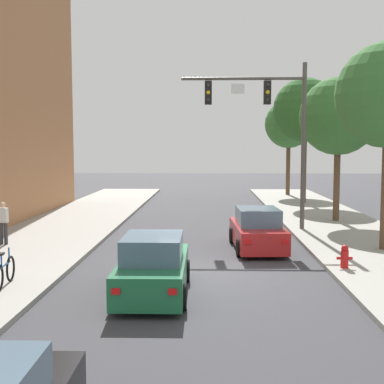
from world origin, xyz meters
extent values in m
plane|color=#38383D|center=(0.00, 0.00, 0.00)|extent=(120.00, 120.00, 0.00)
cylinder|color=#514C47|center=(4.60, 8.19, 3.90)|extent=(0.20, 0.20, 7.50)
cylinder|color=#514C47|center=(1.83, 8.19, 6.95)|extent=(5.53, 0.14, 0.14)
cube|color=black|center=(2.94, 8.19, 6.33)|extent=(0.32, 0.28, 1.05)
sphere|color=#2D2823|center=(2.94, 8.04, 6.66)|extent=(0.18, 0.18, 0.18)
sphere|color=yellow|center=(2.94, 8.04, 6.33)|extent=(0.18, 0.18, 0.18)
sphere|color=#2D2823|center=(2.94, 8.04, 6.00)|extent=(0.18, 0.18, 0.18)
cube|color=black|center=(0.28, 8.19, 6.33)|extent=(0.32, 0.28, 1.05)
sphere|color=#2D2823|center=(0.28, 8.04, 6.66)|extent=(0.18, 0.18, 0.18)
sphere|color=yellow|center=(0.28, 8.04, 6.33)|extent=(0.18, 0.18, 0.18)
sphere|color=#2D2823|center=(0.28, 8.04, 6.00)|extent=(0.18, 0.18, 0.18)
cube|color=white|center=(1.61, 8.17, 6.50)|extent=(0.60, 0.03, 0.44)
cube|color=#B21E1E|center=(2.15, 4.07, 0.56)|extent=(1.92, 4.28, 0.80)
cube|color=slate|center=(2.16, 3.92, 1.28)|extent=(1.60, 2.08, 0.64)
cylinder|color=black|center=(1.28, 5.32, 0.32)|extent=(0.25, 0.65, 0.64)
cylinder|color=black|center=(2.89, 5.41, 0.32)|extent=(0.25, 0.65, 0.64)
cylinder|color=black|center=(1.42, 2.72, 0.32)|extent=(0.25, 0.65, 0.64)
cylinder|color=black|center=(3.03, 2.81, 0.32)|extent=(0.25, 0.65, 0.64)
cube|color=red|center=(1.63, 1.91, 0.68)|extent=(0.20, 0.05, 0.14)
cube|color=red|center=(2.90, 1.98, 0.68)|extent=(0.20, 0.05, 0.14)
cube|color=#1E663D|center=(-1.15, -1.98, 0.56)|extent=(1.73, 4.21, 0.80)
cube|color=slate|center=(-1.15, -2.13, 1.28)|extent=(1.52, 2.01, 0.64)
cylinder|color=black|center=(-1.97, -0.68, 0.32)|extent=(0.23, 0.64, 0.64)
cylinder|color=black|center=(-0.35, -0.67, 0.32)|extent=(0.23, 0.64, 0.64)
cylinder|color=black|center=(-1.94, -3.28, 0.32)|extent=(0.23, 0.64, 0.64)
cylinder|color=black|center=(-0.33, -3.27, 0.32)|extent=(0.23, 0.64, 0.64)
cube|color=red|center=(-1.77, -4.10, 0.68)|extent=(0.20, 0.04, 0.14)
cube|color=red|center=(-0.49, -4.09, 0.68)|extent=(0.20, 0.04, 0.14)
cylinder|color=#333338|center=(-7.67, 3.99, 0.57)|extent=(0.14, 0.14, 0.85)
cylinder|color=#333338|center=(-7.49, 3.99, 0.57)|extent=(0.14, 0.14, 0.85)
cube|color=silver|center=(-7.58, 3.99, 1.28)|extent=(0.36, 0.22, 0.56)
sphere|color=beige|center=(-7.58, 3.99, 1.68)|extent=(0.22, 0.22, 0.22)
torus|color=black|center=(-5.22, -1.36, 0.51)|extent=(0.13, 0.72, 0.72)
cylinder|color=#194C8C|center=(-5.17, -1.89, 0.73)|extent=(0.14, 0.95, 0.05)
cylinder|color=#194C8C|center=(-5.14, -2.15, 0.91)|extent=(0.04, 0.04, 0.35)
cylinder|color=#194C8C|center=(-5.21, -1.47, 0.93)|extent=(0.04, 0.04, 0.40)
cube|color=black|center=(-5.14, -2.15, 1.09)|extent=(0.14, 0.25, 0.06)
cylinder|color=red|center=(4.53, 0.54, 0.43)|extent=(0.24, 0.24, 0.55)
sphere|color=red|center=(4.53, 0.54, 0.76)|extent=(0.22, 0.22, 0.22)
cylinder|color=red|center=(4.35, 0.54, 0.45)|extent=(0.12, 0.09, 0.09)
cylinder|color=red|center=(4.71, 0.54, 0.45)|extent=(0.12, 0.09, 0.09)
cylinder|color=brown|center=(6.80, 10.86, 2.05)|extent=(0.32, 0.32, 3.81)
sphere|color=#387033|center=(6.80, 10.86, 5.42)|extent=(3.90, 3.90, 3.90)
cylinder|color=brown|center=(6.69, 19.19, 2.44)|extent=(0.32, 0.32, 4.59)
sphere|color=#2D6028|center=(6.69, 19.19, 6.32)|extent=(4.23, 4.23, 4.23)
cylinder|color=brown|center=(6.54, 25.03, 2.20)|extent=(0.32, 0.32, 4.10)
sphere|color=#387033|center=(6.54, 25.03, 5.65)|extent=(3.72, 3.72, 3.72)
camera|label=1|loc=(0.29, -15.21, 3.90)|focal=47.88mm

